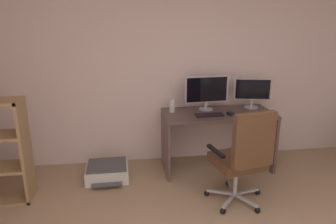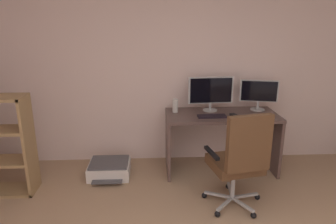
# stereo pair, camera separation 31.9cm
# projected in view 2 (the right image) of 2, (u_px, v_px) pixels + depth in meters

# --- Properties ---
(wall_back) EXTENTS (5.46, 0.10, 2.67)m
(wall_back) POSITION_uv_depth(u_px,v_px,m) (179.00, 63.00, 4.05)
(wall_back) COLOR silver
(wall_back) RESTS_ON ground
(desk) EXTENTS (1.37, 0.63, 0.76)m
(desk) POSITION_uv_depth(u_px,v_px,m) (221.00, 130.00, 3.87)
(desk) COLOR brown
(desk) RESTS_ON ground
(monitor_main) EXTENTS (0.57, 0.18, 0.44)m
(monitor_main) POSITION_uv_depth(u_px,v_px,m) (211.00, 91.00, 3.88)
(monitor_main) COLOR #B2B5B7
(monitor_main) RESTS_ON desk
(monitor_secondary) EXTENTS (0.47, 0.18, 0.39)m
(monitor_secondary) POSITION_uv_depth(u_px,v_px,m) (259.00, 92.00, 3.91)
(monitor_secondary) COLOR #B2B5B7
(monitor_secondary) RESTS_ON desk
(keyboard) EXTENTS (0.34, 0.14, 0.02)m
(keyboard) POSITION_uv_depth(u_px,v_px,m) (212.00, 116.00, 3.68)
(keyboard) COLOR black
(keyboard) RESTS_ON desk
(computer_mouse) EXTENTS (0.08, 0.11, 0.03)m
(computer_mouse) POSITION_uv_depth(u_px,v_px,m) (234.00, 116.00, 3.69)
(computer_mouse) COLOR black
(computer_mouse) RESTS_ON desk
(desktop_speaker) EXTENTS (0.07, 0.07, 0.17)m
(desktop_speaker) POSITION_uv_depth(u_px,v_px,m) (175.00, 106.00, 3.86)
(desktop_speaker) COLOR silver
(desktop_speaker) RESTS_ON desk
(office_chair) EXTENTS (0.63, 0.65, 1.05)m
(office_chair) POSITION_uv_depth(u_px,v_px,m) (240.00, 158.00, 3.02)
(office_chair) COLOR #B7BABC
(office_chair) RESTS_ON ground
(printer) EXTENTS (0.50, 0.51, 0.19)m
(printer) POSITION_uv_depth(u_px,v_px,m) (110.00, 169.00, 3.85)
(printer) COLOR silver
(printer) RESTS_ON ground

